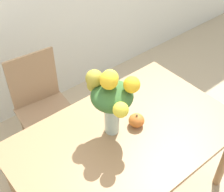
# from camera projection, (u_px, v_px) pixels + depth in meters

# --- Properties ---
(dining_table) EXTENTS (1.46, 0.92, 0.72)m
(dining_table) POSITION_uv_depth(u_px,v_px,m) (125.00, 144.00, 2.06)
(dining_table) COLOR #9E754C
(dining_table) RESTS_ON ground_plane
(flower_vase) EXTENTS (0.26, 0.35, 0.49)m
(flower_vase) POSITION_uv_depth(u_px,v_px,m) (111.00, 96.00, 1.84)
(flower_vase) COLOR #B2CCBC
(flower_vase) RESTS_ON dining_table
(pumpkin) EXTENTS (0.11, 0.11, 0.10)m
(pumpkin) POSITION_uv_depth(u_px,v_px,m) (136.00, 120.00, 2.05)
(pumpkin) COLOR orange
(pumpkin) RESTS_ON dining_table
(dining_chair_near_window) EXTENTS (0.46, 0.46, 0.94)m
(dining_chair_near_window) POSITION_uv_depth(u_px,v_px,m) (44.00, 108.00, 2.53)
(dining_chair_near_window) COLOR #9E7A56
(dining_chair_near_window) RESTS_ON ground_plane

